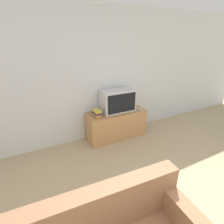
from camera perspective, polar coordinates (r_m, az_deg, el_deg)
wall_back at (r=3.55m, az=-5.32°, el=11.25°), size 9.00×0.06×2.60m
tv_stand at (r=3.78m, az=1.41°, el=-4.09°), size 1.26×0.45×0.59m
television at (r=3.63m, az=1.84°, el=3.74°), size 0.70×0.37×0.46m
book_stack at (r=3.44m, az=-4.90°, el=-0.30°), size 0.16×0.23×0.13m
remote_on_stand at (r=3.82m, az=8.62°, el=0.99°), size 0.08×0.20×0.02m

